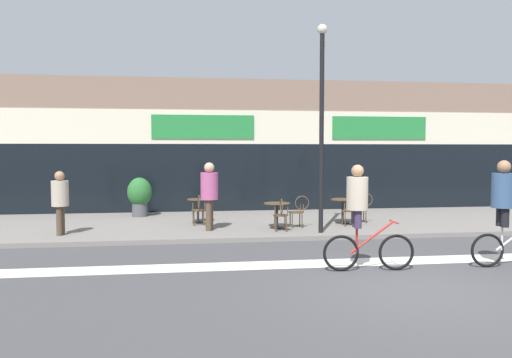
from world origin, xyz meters
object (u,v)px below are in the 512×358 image
at_px(cafe_chair_2_side, 363,206).
at_px(lamp_post, 322,114).
at_px(cafe_chair_1_side, 299,209).
at_px(pedestrian_far_end, 209,190).
at_px(bistro_table_0, 198,206).
at_px(cafe_chair_1_near, 281,212).
at_px(bistro_table_2, 343,206).
at_px(cyclist_1, 506,205).
at_px(pedestrian_near_end, 60,197).
at_px(bistro_table_1, 277,210).
at_px(cafe_chair_2_near, 349,208).
at_px(cyclist_0, 361,212).
at_px(cafe_chair_0_near, 199,208).
at_px(planter_pot, 140,195).

bearing_deg(cafe_chair_2_side, lamp_post, 49.01).
height_order(cafe_chair_1_side, pedestrian_far_end, pedestrian_far_end).
distance_m(bistro_table_0, cafe_chair_1_near, 2.96).
xyz_separation_m(bistro_table_2, lamp_post, (-1.10, -1.58, 2.61)).
bearing_deg(cafe_chair_1_side, cyclist_1, 122.90).
distance_m(bistro_table_2, lamp_post, 3.24).
height_order(bistro_table_0, cafe_chair_1_near, cafe_chair_1_near).
distance_m(cafe_chair_1_side, pedestrian_near_end, 6.39).
distance_m(bistro_table_1, lamp_post, 2.96).
bearing_deg(bistro_table_1, cyclist_1, -51.57).
bearing_deg(cafe_chair_1_near, lamp_post, -103.32).
height_order(cafe_chair_2_near, pedestrian_near_end, pedestrian_near_end).
bearing_deg(lamp_post, cafe_chair_1_near, 163.54).
distance_m(bistro_table_1, pedestrian_near_end, 5.77).
height_order(cafe_chair_1_side, lamp_post, lamp_post).
bearing_deg(cafe_chair_1_near, cafe_chair_1_side, -42.03).
bearing_deg(cyclist_0, cafe_chair_1_near, 104.94).
relative_size(cafe_chair_1_near, cyclist_0, 0.44).
bearing_deg(cafe_chair_2_side, cafe_chair_0_near, 5.43).
bearing_deg(cafe_chair_1_near, planter_pot, 51.22).
xyz_separation_m(bistro_table_2, cafe_chair_1_near, (-2.12, -1.28, -0.01)).
bearing_deg(cafe_chair_2_near, bistro_table_0, 73.74).
relative_size(cafe_chair_0_near, cyclist_0, 0.44).
height_order(cafe_chair_2_near, planter_pot, planter_pot).
bearing_deg(bistro_table_0, cyclist_0, -63.66).
bearing_deg(planter_pot, cafe_chair_2_near, -25.82).
relative_size(cafe_chair_0_near, pedestrian_far_end, 0.49).
relative_size(cafe_chair_1_near, cafe_chair_2_side, 1.00).
bearing_deg(lamp_post, pedestrian_near_end, 175.47).
bearing_deg(cafe_chair_2_near, bistro_table_1, 91.92).
xyz_separation_m(bistro_table_1, cyclist_0, (0.79, -4.62, 0.51)).
bearing_deg(pedestrian_near_end, bistro_table_0, -144.85).
relative_size(bistro_table_2, lamp_post, 0.15).
bearing_deg(cafe_chair_1_side, pedestrian_far_end, 2.55).
height_order(bistro_table_0, pedestrian_far_end, pedestrian_far_end).
height_order(cafe_chair_0_near, planter_pot, planter_pot).
bearing_deg(cafe_chair_1_near, cafe_chair_0_near, 60.65).
distance_m(cyclist_0, pedestrian_far_end, 5.23).
xyz_separation_m(cafe_chair_0_near, pedestrian_near_end, (-3.56, -1.15, 0.47)).
bearing_deg(lamp_post, cyclist_0, -93.49).
xyz_separation_m(bistro_table_2, cyclist_0, (-1.33, -5.27, 0.50)).
bearing_deg(planter_pot, lamp_post, -37.83).
bearing_deg(lamp_post, cafe_chair_2_near, 40.86).
height_order(cafe_chair_2_side, lamp_post, lamp_post).
relative_size(cafe_chair_1_side, cafe_chair_2_near, 1.00).
height_order(cafe_chair_2_near, cafe_chair_2_side, same).
bearing_deg(pedestrian_far_end, cafe_chair_1_side, -160.83).
bearing_deg(planter_pot, cafe_chair_0_near, -50.16).
relative_size(bistro_table_0, planter_pot, 0.56).
xyz_separation_m(cafe_chair_2_near, lamp_post, (-1.10, -0.95, 2.62)).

